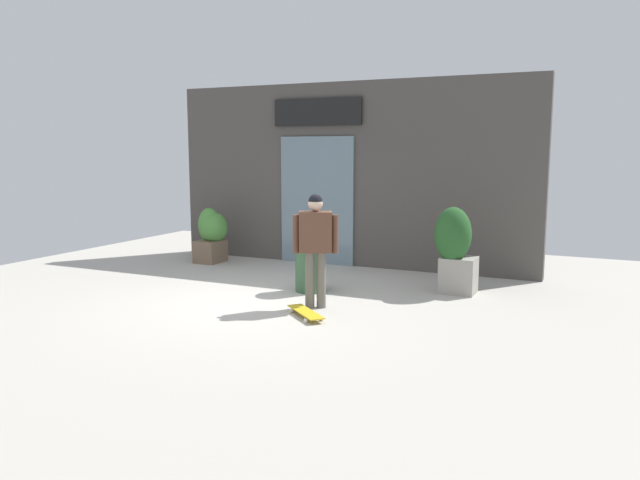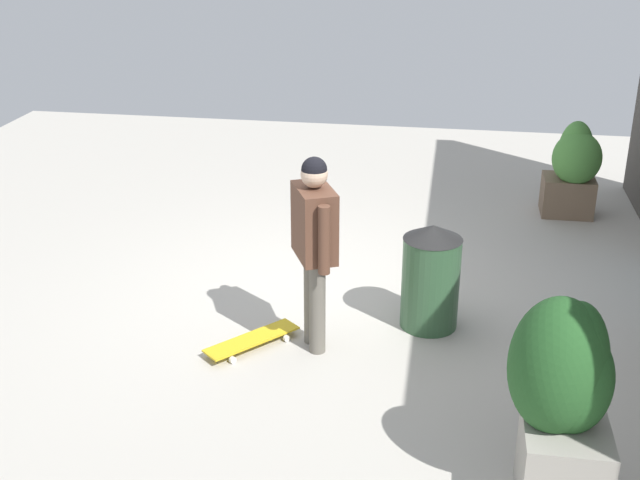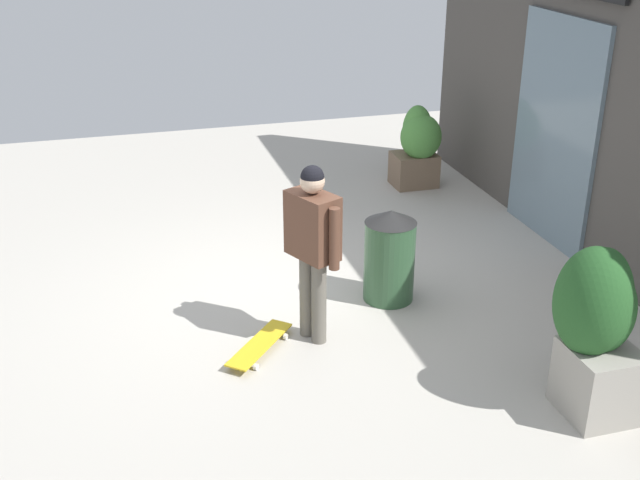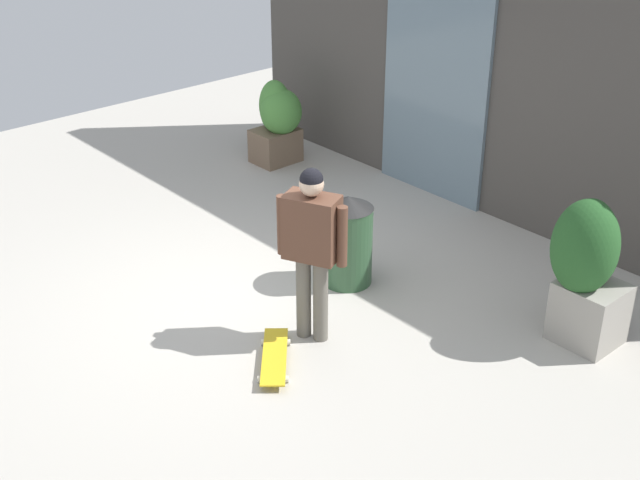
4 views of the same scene
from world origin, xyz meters
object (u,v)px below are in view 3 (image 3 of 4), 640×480
skateboarder (313,237)px  planter_box_left (598,320)px  skateboard (260,345)px  trash_bin (390,255)px  planter_box_right (418,145)px

skateboarder → planter_box_left: size_ratio=1.19×
skateboard → trash_bin: 1.56m
skateboarder → skateboard: 1.04m
skateboarder → trash_bin: (-0.51, 0.89, -0.51)m
trash_bin → planter_box_right: bearing=153.0°
trash_bin → planter_box_left: bearing=21.9°
planter_box_left → planter_box_right: bearing=172.7°
planter_box_left → planter_box_right: 4.97m
skateboard → planter_box_left: (1.46, 2.22, 0.70)m
skateboard → trash_bin: bearing=154.4°
skateboarder → trash_bin: bearing=-175.4°
skateboard → planter_box_left: planter_box_left is taller
skateboarder → skateboard: size_ratio=2.12×
planter_box_right → skateboarder: bearing=-34.9°
planter_box_right → planter_box_left: bearing=-7.3°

